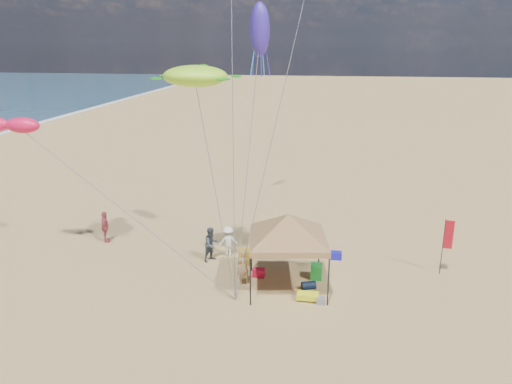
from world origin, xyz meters
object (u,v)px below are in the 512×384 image
Objects in this scene: cooler_blue at (336,255)px; beach_cart at (308,296)px; person_near_c at (228,241)px; canopy_tent at (288,217)px; feather_flag at (447,238)px; person_near_a at (243,267)px; person_far_a at (105,227)px; cooler_red at (259,273)px; chair_yellow at (244,257)px; chair_green at (316,271)px; person_near_b at (212,244)px.

cooler_blue is 4.46m from beach_cart.
canopy_tent is at bearing 119.49° from person_near_c.
person_near_a is at bearing -165.47° from feather_flag.
cooler_blue is 0.33× the size of person_near_a.
person_near_a is 8.92m from person_far_a.
cooler_red is (-8.44, -1.52, -1.64)m from feather_flag.
person_near_a is (-4.11, -3.28, 0.63)m from cooler_blue.
person_near_a is (0.32, -2.09, 0.47)m from chair_yellow.
chair_green is at bearing 82.23° from beach_cart.
chair_green reaches higher than cooler_red.
chair_yellow is at bearing 121.40° from person_near_c.
person_near_a reaches higher than chair_yellow.
person_near_a is at bearing -81.33° from chair_yellow.
chair_green is 1.00× the size of chair_yellow.
beach_cart is at bearing -97.77° from chair_green.
person_far_a is (-17.18, 1.28, -0.97)m from feather_flag.
chair_yellow is at bearing -123.75° from person_near_a.
chair_green is at bearing 38.72° from canopy_tent.
person_near_c is at bearing 138.36° from canopy_tent.
feather_flag is 8.73m from cooler_red.
cooler_red is at bearing 112.99° from person_near_c.
cooler_blue is 0.31× the size of person_near_b.
person_far_a is (-7.84, 1.53, 0.51)m from chair_yellow.
person_near_c is at bearing -118.62° from person_far_a.
chair_yellow is 0.42× the size of person_near_a.
person_far_a is (-8.74, 2.80, 0.67)m from cooler_red.
feather_flag is 1.58× the size of person_near_b.
person_near_b is (-10.98, -0.16, -0.97)m from feather_flag.
canopy_tent reaches higher than beach_cart.
chair_yellow is 1.32m from person_near_c.
chair_yellow is 0.41× the size of person_far_a.
cooler_red and cooler_blue have the same top height.
feather_flag is 5.04× the size of cooler_blue.
cooler_red is at bearing -130.38° from person_far_a.
person_near_c reaches higher than beach_cart.
feather_flag is 1.59× the size of person_far_a.
cooler_red is at bearing -167.84° from person_near_a.
cooler_red is 1.00× the size of cooler_blue.
chair_green reaches higher than cooler_blue.
beach_cart is (2.34, -1.84, 0.01)m from cooler_red.
cooler_blue is 0.35× the size of person_near_c.
chair_yellow reaches higher than beach_cart.
beach_cart is 0.52× the size of person_near_b.
chair_green is (2.62, 0.20, 0.16)m from cooler_red.
canopy_tent is at bearing -123.47° from cooler_blue.
feather_flag reaches higher than person_near_b.
canopy_tent is at bearing 133.13° from beach_cart.
canopy_tent is 11.70× the size of cooler_red.
feather_flag is 17.25m from person_far_a.
beach_cart is at bearing -43.83° from chair_yellow.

